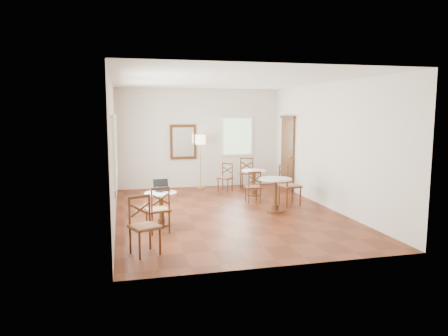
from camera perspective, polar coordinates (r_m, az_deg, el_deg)
name	(u,v)px	position (r m, az deg, el deg)	size (l,w,h in m)	color
ground	(227,212)	(9.78, 0.42, -6.04)	(7.00, 7.00, 0.00)	#5B230F
room_shell	(222,130)	(9.77, -0.31, 5.15)	(5.02, 7.02, 3.01)	beige
cafe_table_near	(161,205)	(8.71, -8.52, -4.97)	(0.65, 0.65, 0.69)	#492612
cafe_table_mid	(275,191)	(9.81, 6.97, -3.13)	(0.75, 0.75, 0.79)	#492612
cafe_table_back	(254,180)	(11.69, 4.09, -1.60)	(0.67, 0.67, 0.71)	#492612
chair_near_a	(158,209)	(8.22, -8.92, -5.56)	(0.50, 0.50, 0.91)	#492612
chair_near_b	(144,226)	(7.04, -10.78, -7.66)	(0.57, 0.57, 0.95)	#492612
chair_mid_a	(253,187)	(10.81, 3.97, -2.54)	(0.38, 0.38, 0.82)	#492612
chair_mid_b	(289,186)	(10.54, 8.77, -2.36)	(0.53, 0.53, 1.01)	#492612
chair_back_a	(247,173)	(12.79, 3.17, -0.62)	(0.59, 0.59, 0.96)	#492612
chair_back_b	(225,177)	(12.26, 0.20, -1.29)	(0.53, 0.53, 0.82)	#492612
floor_lamp	(200,143)	(12.61, -3.21, 3.38)	(0.32, 0.32, 1.63)	#BF8C3F
laptop	(161,188)	(8.89, -8.49, -2.63)	(0.33, 0.29, 0.22)	black
mouse	(161,192)	(8.65, -8.60, -3.17)	(0.10, 0.06, 0.04)	black
navy_mug	(157,189)	(8.72, -9.03, -2.88)	(0.13, 0.09, 0.10)	black
water_glass	(163,190)	(8.68, -8.28, -2.91)	(0.06, 0.06, 0.10)	white
power_adapter	(155,228)	(8.53, -9.39, -8.07)	(0.10, 0.06, 0.04)	black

